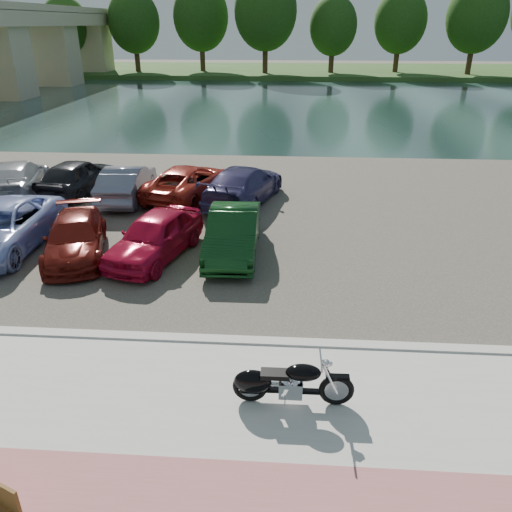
{
  "coord_description": "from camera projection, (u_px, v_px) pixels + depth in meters",
  "views": [
    {
      "loc": [
        0.68,
        -7.6,
        6.78
      ],
      "look_at": [
        -0.14,
        4.51,
        1.1
      ],
      "focal_mm": 35.0,
      "sensor_mm": 36.0,
      "label": 1
    }
  ],
  "objects": [
    {
      "name": "far_bank",
      "position": [
        287.0,
        71.0,
        74.72
      ],
      "size": [
        120.0,
        24.0,
        0.6
      ],
      "primitive_type": "cube",
      "color": "#254719",
      "rests_on": "ground"
    },
    {
      "name": "car_5",
      "position": [
        233.0,
        233.0,
        15.78
      ],
      "size": [
        1.61,
        4.42,
        1.45
      ],
      "primitive_type": "imported",
      "rotation": [
        0.0,
        0.0,
        0.02
      ],
      "color": "#0F3815",
      "rests_on": "parking_lot"
    },
    {
      "name": "river",
      "position": [
        284.0,
        104.0,
        45.93
      ],
      "size": [
        120.0,
        40.0,
        0.0
      ],
      "primitive_type": "cube",
      "color": "#1A2F2D",
      "rests_on": "ground"
    },
    {
      "name": "far_trees",
      "position": [
        321.0,
        17.0,
        65.79
      ],
      "size": [
        70.25,
        10.68,
        12.52
      ],
      "color": "#3A2815",
      "rests_on": "far_bank"
    },
    {
      "name": "car_8",
      "position": [
        77.0,
        176.0,
        21.44
      ],
      "size": [
        2.42,
        4.69,
        1.53
      ],
      "primitive_type": "imported",
      "rotation": [
        0.0,
        0.0,
        3.0
      ],
      "color": "black",
      "rests_on": "parking_lot"
    },
    {
      "name": "parking_lot",
      "position": [
        271.0,
        212.0,
        19.71
      ],
      "size": [
        60.0,
        18.0,
        0.04
      ],
      "primitive_type": "cube",
      "color": "#3F3B33",
      "rests_on": "ground"
    },
    {
      "name": "car_3",
      "position": [
        75.0,
        237.0,
        15.68
      ],
      "size": [
        2.91,
        4.61,
        1.25
      ],
      "primitive_type": "imported",
      "rotation": [
        0.0,
        0.0,
        0.29
      ],
      "color": "#5A120C",
      "rests_on": "parking_lot"
    },
    {
      "name": "car_7",
      "position": [
        16.0,
        179.0,
        21.08
      ],
      "size": [
        3.64,
        5.68,
        1.53
      ],
      "primitive_type": "imported",
      "rotation": [
        0.0,
        0.0,
        3.45
      ],
      "color": "#9FA1A8",
      "rests_on": "parking_lot"
    },
    {
      "name": "car_2",
      "position": [
        0.0,
        228.0,
        16.06
      ],
      "size": [
        2.52,
        5.41,
        1.5
      ],
      "primitive_type": "imported",
      "rotation": [
        0.0,
        0.0,
        0.01
      ],
      "color": "#9BABE2",
      "rests_on": "parking_lot"
    },
    {
      "name": "kerb",
      "position": [
        255.0,
        342.0,
        11.56
      ],
      "size": [
        60.0,
        0.3,
        0.14
      ],
      "primitive_type": "cube",
      "color": "beige",
      "rests_on": "ground"
    },
    {
      "name": "motorcycle",
      "position": [
        282.0,
        383.0,
        9.51
      ],
      "size": [
        2.33,
        0.75,
        1.05
      ],
      "rotation": [
        0.0,
        0.0,
        0.01
      ],
      "color": "black",
      "rests_on": "promenade"
    },
    {
      "name": "ground",
      "position": [
        248.0,
        404.0,
        9.78
      ],
      "size": [
        200.0,
        200.0,
        0.0
      ],
      "primitive_type": "plane",
      "color": "#595447",
      "rests_on": "ground"
    },
    {
      "name": "promenade",
      "position": [
        243.0,
        441.0,
        8.86
      ],
      "size": [
        60.0,
        6.0,
        0.1
      ],
      "primitive_type": "cube",
      "color": "beige",
      "rests_on": "ground"
    },
    {
      "name": "car_4",
      "position": [
        155.0,
        236.0,
        15.54
      ],
      "size": [
        2.75,
        4.52,
        1.44
      ],
      "primitive_type": "imported",
      "rotation": [
        0.0,
        0.0,
        -0.27
      ],
      "color": "#A90B2B",
      "rests_on": "parking_lot"
    },
    {
      "name": "car_10",
      "position": [
        189.0,
        182.0,
        20.97
      ],
      "size": [
        3.61,
        5.43,
        1.39
      ],
      "primitive_type": "imported",
      "rotation": [
        0.0,
        0.0,
        2.85
      ],
      "color": "#A4271B",
      "rests_on": "parking_lot"
    },
    {
      "name": "car_9",
      "position": [
        127.0,
        183.0,
        20.69
      ],
      "size": [
        1.72,
        4.48,
        1.46
      ],
      "primitive_type": "imported",
      "rotation": [
        0.0,
        0.0,
        3.18
      ],
      "color": "slate",
      "rests_on": "parking_lot"
    },
    {
      "name": "car_11",
      "position": [
        243.0,
        185.0,
        20.37
      ],
      "size": [
        3.42,
        5.57,
        1.51
      ],
      "primitive_type": "imported",
      "rotation": [
        0.0,
        0.0,
        2.87
      ],
      "color": "navy",
      "rests_on": "parking_lot"
    }
  ]
}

